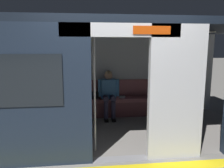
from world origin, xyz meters
The scene contains 7 objects.
ground_plane centered at (0.00, 0.00, 0.00)m, with size 60.00×60.00×0.00m, color gray.
train_car centered at (0.05, -1.22, 1.51)m, with size 6.40×2.80×2.27m.
bench_seat centered at (0.00, -2.29, 0.37)m, with size 2.69×0.44×0.48m.
person_seated centered at (-0.04, -2.24, 0.69)m, with size 0.55×0.68×1.21m.
handbag centered at (0.31, -2.34, 0.56)m, with size 0.26×0.15×0.17m.
book centered at (-0.41, -2.35, 0.49)m, with size 0.15×0.22×0.03m, color silver.
grab_pole_door centered at (0.39, -0.36, 1.07)m, with size 0.04×0.04×2.13m, color silver.
Camera 1 is at (0.51, 3.30, 1.82)m, focal length 35.37 mm.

